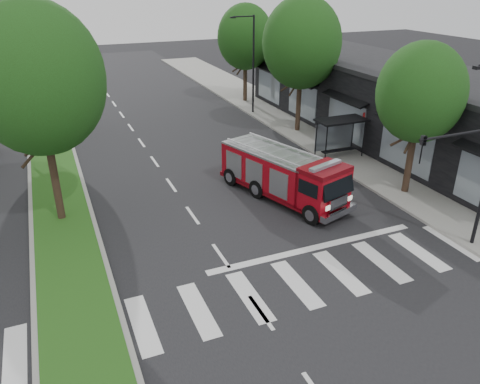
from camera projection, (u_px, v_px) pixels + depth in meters
name	position (u px, v px, depth m)	size (l,w,h in m)	color
ground	(221.00, 256.00, 19.89)	(140.00, 140.00, 0.00)	black
sidewalk_right	(338.00, 145.00, 32.61)	(5.00, 80.00, 0.15)	gray
median	(50.00, 144.00, 32.79)	(3.00, 50.00, 0.15)	gray
storefront_row	(394.00, 105.00, 33.17)	(8.00, 30.00, 5.00)	black
bus_shelter	(339.00, 127.00, 29.78)	(3.20, 1.60, 2.61)	black
tree_right_near	(421.00, 93.00, 23.28)	(4.40, 4.40, 8.05)	black
tree_right_mid	(302.00, 43.00, 32.90)	(5.60, 5.60, 9.72)	black
tree_right_far	(245.00, 37.00, 41.53)	(5.00, 5.00, 8.73)	black
tree_median_near	(37.00, 79.00, 19.92)	(5.80, 5.80, 10.16)	black
tree_median_far	(33.00, 46.00, 31.75)	(5.60, 5.60, 9.72)	black
streetlight_right_near	(479.00, 148.00, 18.38)	(4.08, 0.22, 8.00)	black
streetlight_right_far	(252.00, 60.00, 38.35)	(2.11, 0.20, 8.00)	black
fire_engine	(283.00, 174.00, 24.61)	(4.62, 8.23, 2.74)	#5D050B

